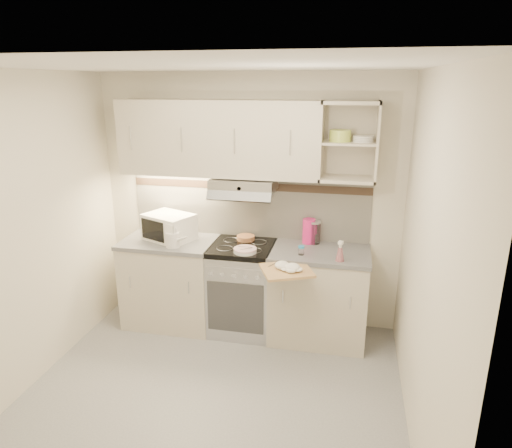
% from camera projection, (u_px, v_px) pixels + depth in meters
% --- Properties ---
extents(ground, '(3.00, 3.00, 0.00)m').
position_uv_depth(ground, '(211.00, 398.00, 3.63)').
color(ground, '#969699').
rests_on(ground, ground).
extents(room_shell, '(3.04, 2.84, 2.52)m').
position_uv_depth(room_shell, '(219.00, 188.00, 3.49)').
color(room_shell, beige).
rests_on(room_shell, ground).
extents(base_cabinet_left, '(0.90, 0.60, 0.86)m').
position_uv_depth(base_cabinet_left, '(172.00, 283.00, 4.68)').
color(base_cabinet_left, beige).
rests_on(base_cabinet_left, ground).
extents(worktop_left, '(0.92, 0.62, 0.04)m').
position_uv_depth(worktop_left, '(169.00, 242.00, 4.54)').
color(worktop_left, slate).
rests_on(worktop_left, base_cabinet_left).
extents(base_cabinet_right, '(0.90, 0.60, 0.86)m').
position_uv_depth(base_cabinet_right, '(318.00, 297.00, 4.38)').
color(base_cabinet_right, beige).
rests_on(base_cabinet_right, ground).
extents(worktop_right, '(0.92, 0.62, 0.04)m').
position_uv_depth(worktop_right, '(320.00, 253.00, 4.25)').
color(worktop_right, slate).
rests_on(worktop_right, base_cabinet_right).
extents(electric_range, '(0.60, 0.60, 0.90)m').
position_uv_depth(electric_range, '(243.00, 288.00, 4.52)').
color(electric_range, '#B7B7BC').
rests_on(electric_range, ground).
extents(microwave, '(0.56, 0.49, 0.26)m').
position_uv_depth(microwave, '(169.00, 227.00, 4.52)').
color(microwave, white).
rests_on(microwave, worktop_left).
extents(watering_can, '(0.26, 0.16, 0.23)m').
position_uv_depth(watering_can, '(173.00, 239.00, 4.32)').
color(watering_can, white).
rests_on(watering_can, worktop_left).
extents(plate_stack, '(0.21, 0.21, 0.05)m').
position_uv_depth(plate_stack, '(245.00, 250.00, 4.20)').
color(plate_stack, silver).
rests_on(plate_stack, electric_range).
extents(bread_loaf, '(0.18, 0.18, 0.04)m').
position_uv_depth(bread_loaf, '(246.00, 238.00, 4.53)').
color(bread_loaf, '#B57342').
rests_on(bread_loaf, electric_range).
extents(pink_pitcher, '(0.13, 0.12, 0.24)m').
position_uv_depth(pink_pitcher, '(309.00, 231.00, 4.42)').
color(pink_pitcher, '#ED207C').
rests_on(pink_pitcher, worktop_right).
extents(glass_jar, '(0.12, 0.12, 0.23)m').
position_uv_depth(glass_jar, '(314.00, 232.00, 4.41)').
color(glass_jar, silver).
rests_on(glass_jar, worktop_right).
extents(spice_jar, '(0.06, 0.06, 0.08)m').
position_uv_depth(spice_jar, '(301.00, 250.00, 4.14)').
color(spice_jar, white).
rests_on(spice_jar, worktop_right).
extents(spray_bottle, '(0.08, 0.08, 0.20)m').
position_uv_depth(spray_bottle, '(340.00, 253.00, 3.98)').
color(spray_bottle, pink).
rests_on(spray_bottle, worktop_right).
extents(cutting_board, '(0.52, 0.50, 0.02)m').
position_uv_depth(cutting_board, '(287.00, 270.00, 3.87)').
color(cutting_board, '#A16848').
rests_on(cutting_board, base_cabinet_right).
extents(dish_towel, '(0.28, 0.26, 0.06)m').
position_uv_depth(dish_towel, '(289.00, 268.00, 3.82)').
color(dish_towel, silver).
rests_on(dish_towel, cutting_board).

